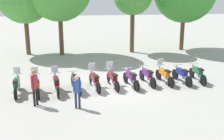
% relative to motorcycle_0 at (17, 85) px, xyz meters
% --- Properties ---
extents(ground_plane, '(80.00, 80.00, 0.00)m').
position_rel_motorcycle_0_xyz_m(ground_plane, '(5.23, 0.46, -0.52)').
color(ground_plane, '#9E9B93').
extents(motorcycle_0, '(0.62, 2.19, 1.37)m').
position_rel_motorcycle_0_xyz_m(motorcycle_0, '(0.00, 0.00, 0.00)').
color(motorcycle_0, black).
rests_on(motorcycle_0, ground_plane).
extents(motorcycle_1, '(0.74, 2.15, 1.37)m').
position_rel_motorcycle_0_xyz_m(motorcycle_1, '(1.04, -0.09, 0.00)').
color(motorcycle_1, black).
rests_on(motorcycle_1, ground_plane).
extents(motorcycle_2, '(0.64, 2.18, 1.37)m').
position_rel_motorcycle_0_xyz_m(motorcycle_2, '(2.08, -0.02, 0.00)').
color(motorcycle_2, black).
rests_on(motorcycle_2, ground_plane).
extents(motorcycle_3, '(0.76, 2.15, 0.99)m').
position_rel_motorcycle_0_xyz_m(motorcycle_3, '(3.13, 0.21, -0.01)').
color(motorcycle_3, black).
rests_on(motorcycle_3, ground_plane).
extents(motorcycle_4, '(0.71, 2.16, 1.37)m').
position_rel_motorcycle_0_xyz_m(motorcycle_4, '(4.17, 0.39, 0.00)').
color(motorcycle_4, black).
rests_on(motorcycle_4, ground_plane).
extents(motorcycle_5, '(0.68, 2.17, 1.37)m').
position_rel_motorcycle_0_xyz_m(motorcycle_5, '(5.21, 0.55, 0.00)').
color(motorcycle_5, black).
rests_on(motorcycle_5, ground_plane).
extents(motorcycle_6, '(0.75, 2.15, 0.99)m').
position_rel_motorcycle_0_xyz_m(motorcycle_6, '(6.26, 0.50, -0.01)').
color(motorcycle_6, black).
rests_on(motorcycle_6, ground_plane).
extents(motorcycle_7, '(0.70, 2.16, 0.99)m').
position_rel_motorcycle_0_xyz_m(motorcycle_7, '(7.30, 0.89, -0.01)').
color(motorcycle_7, black).
rests_on(motorcycle_7, ground_plane).
extents(motorcycle_8, '(0.70, 2.16, 1.37)m').
position_rel_motorcycle_0_xyz_m(motorcycle_8, '(8.35, 0.92, 0.00)').
color(motorcycle_8, black).
rests_on(motorcycle_8, ground_plane).
extents(motorcycle_9, '(0.69, 2.17, 0.99)m').
position_rel_motorcycle_0_xyz_m(motorcycle_9, '(9.39, 0.87, -0.01)').
color(motorcycle_9, black).
rests_on(motorcycle_9, ground_plane).
extents(motorcycle_10, '(0.62, 2.19, 0.99)m').
position_rel_motorcycle_0_xyz_m(motorcycle_10, '(10.44, 1.04, -0.01)').
color(motorcycle_10, black).
rests_on(motorcycle_10, ground_plane).
extents(person_0, '(0.34, 0.36, 1.82)m').
position_rel_motorcycle_0_xyz_m(person_0, '(1.21, -1.68, 0.57)').
color(person_0, black).
rests_on(person_0, ground_plane).
extents(person_1, '(0.41, 0.25, 1.64)m').
position_rel_motorcycle_0_xyz_m(person_1, '(3.24, -2.22, 0.43)').
color(person_1, '#232D4C').
rests_on(person_1, ground_plane).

